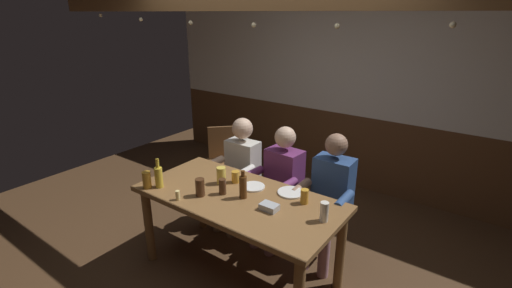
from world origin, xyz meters
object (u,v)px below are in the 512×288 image
bottle_0 (243,186)px  pint_glass_4 (304,196)px  dining_table (239,207)px  person_2 (329,195)px  bottle_1 (159,176)px  pint_glass_1 (221,175)px  pint_glass_6 (223,187)px  chair_empty_near_left (225,160)px  plate_1 (291,192)px  pint_glass_2 (236,177)px  table_candle (178,195)px  plate_0 (253,187)px  person_0 (238,168)px  person_1 (279,181)px  pint_glass_0 (147,180)px  pint_glass_5 (324,212)px  condiment_caddy (269,207)px  pint_glass_3 (200,187)px

bottle_0 → pint_glass_4: size_ratio=2.01×
dining_table → person_2: 0.84m
bottle_1 → pint_glass_1: bottle_1 is taller
pint_glass_4 → pint_glass_6: bearing=-157.2°
person_2 → bottle_0: person_2 is taller
chair_empty_near_left → plate_1: chair_empty_near_left is taller
pint_glass_2 → chair_empty_near_left: bearing=135.6°
bottle_1 → plate_1: bearing=30.2°
chair_empty_near_left → bottle_1: (0.42, -1.35, 0.40)m
person_2 → bottle_1: (-1.18, -0.94, 0.21)m
pint_glass_2 → table_candle: bearing=-108.3°
plate_0 → plate_1: size_ratio=0.90×
bottle_1 → person_0: bearing=81.8°
person_1 → pint_glass_0: (-0.73, -1.00, 0.20)m
pint_glass_5 → bottle_0: bearing=-174.3°
chair_empty_near_left → bottle_0: bearing=91.3°
condiment_caddy → pint_glass_3: pint_glass_3 is taller
person_1 → pint_glass_2: size_ratio=11.29×
pint_glass_3 → bottle_0: bearing=30.5°
bottle_0 → bottle_1: 0.76m
dining_table → pint_glass_1: 0.34m
chair_empty_near_left → person_2: bearing=120.3°
plate_1 → pint_glass_4: (0.17, -0.08, 0.05)m
plate_1 → bottle_1: bearing=-149.8°
bottle_0 → pint_glass_6: bearing=-165.2°
table_candle → pint_glass_1: 0.45m
table_candle → pint_glass_4: pint_glass_4 is taller
person_2 → pint_glass_3: size_ratio=8.04×
chair_empty_near_left → plate_0: size_ratio=4.39×
bottle_0 → pint_glass_3: size_ratio=1.59×
bottle_0 → pint_glass_6: 0.19m
person_1 → pint_glass_0: person_1 is taller
chair_empty_near_left → person_0: bearing=97.6°
person_0 → bottle_1: bearing=80.8°
person_2 → pint_glass_6: bearing=45.5°
table_candle → plate_0: size_ratio=0.40×
person_1 → pint_glass_1: 0.65m
person_0 → person_1: person_1 is taller
pint_glass_5 → pint_glass_6: (-0.88, -0.12, -0.01)m
dining_table → pint_glass_1: size_ratio=11.38×
plate_0 → plate_1: bearing=17.3°
person_2 → pint_glass_1: 0.99m
person_0 → pint_glass_3: size_ratio=7.79×
plate_0 → pint_glass_0: size_ratio=1.34×
pint_glass_2 → pint_glass_5: bearing=-7.3°
dining_table → bottle_0: bottle_0 is taller
condiment_caddy → pint_glass_4: pint_glass_4 is taller
pint_glass_2 → person_1: bearing=69.6°
person_0 → bottle_0: (0.58, -0.65, 0.22)m
plate_0 → condiment_caddy: bearing=-35.6°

